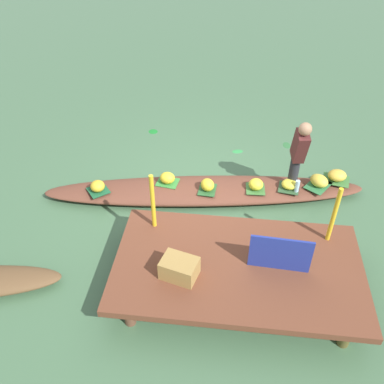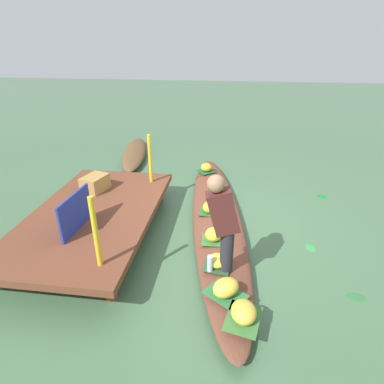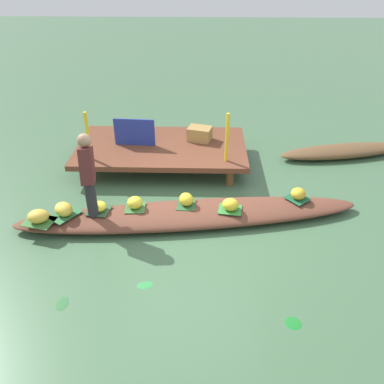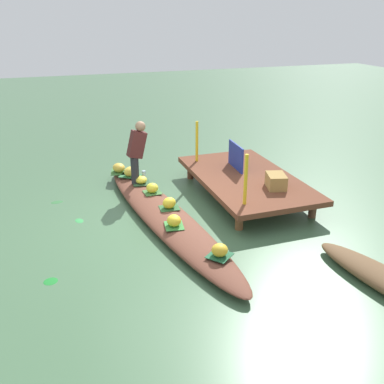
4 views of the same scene
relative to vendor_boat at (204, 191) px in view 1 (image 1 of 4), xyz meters
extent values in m
plane|color=#426746|center=(0.00, 0.00, -0.11)|extent=(40.00, 40.00, 0.00)
cube|color=brown|center=(-0.60, 1.84, 0.26)|extent=(3.20, 1.80, 0.10)
cylinder|color=brown|center=(-1.88, 1.12, 0.05)|extent=(0.14, 0.14, 0.32)
cylinder|color=brown|center=(0.68, 1.12, 0.05)|extent=(0.14, 0.14, 0.32)
cylinder|color=brown|center=(-1.88, 2.56, 0.05)|extent=(0.14, 0.14, 0.32)
cylinder|color=brown|center=(0.68, 2.56, 0.05)|extent=(0.14, 0.14, 0.32)
ellipsoid|color=brown|center=(0.00, 0.00, 0.00)|extent=(5.41, 1.51, 0.22)
cube|color=#2B5D2F|center=(-0.06, 0.11, 0.11)|extent=(0.30, 0.36, 0.01)
ellipsoid|color=yellow|center=(-0.06, 0.11, 0.21)|extent=(0.30, 0.31, 0.20)
cube|color=#1D5935|center=(1.72, 0.33, 0.11)|extent=(0.44, 0.45, 0.01)
ellipsoid|color=gold|center=(1.72, 0.33, 0.20)|extent=(0.29, 0.29, 0.18)
cube|color=#3D7437|center=(-2.20, -0.40, 0.11)|extent=(0.50, 0.42, 0.01)
ellipsoid|color=gold|center=(-2.20, -0.40, 0.21)|extent=(0.33, 0.28, 0.19)
cube|color=#3D7236|center=(-0.84, 0.00, 0.11)|extent=(0.32, 0.34, 0.01)
ellipsoid|color=yellow|center=(-0.84, 0.00, 0.21)|extent=(0.26, 0.26, 0.19)
cube|color=#2E5130|center=(-1.39, -0.09, 0.11)|extent=(0.38, 0.37, 0.01)
ellipsoid|color=yellow|center=(-1.39, -0.09, 0.19)|extent=(0.26, 0.24, 0.15)
cube|color=#378539|center=(0.62, -0.01, 0.11)|extent=(0.39, 0.35, 0.01)
ellipsoid|color=yellow|center=(0.62, -0.01, 0.21)|extent=(0.29, 0.27, 0.19)
cube|color=#30713F|center=(-1.88, -0.21, 0.11)|extent=(0.51, 0.54, 0.01)
ellipsoid|color=yellow|center=(-1.88, -0.21, 0.21)|extent=(0.39, 0.39, 0.19)
cylinder|color=#28282D|center=(-1.44, -0.20, 0.38)|extent=(0.16, 0.16, 0.55)
cube|color=#4F2120|center=(-1.45, -0.13, 0.91)|extent=(0.23, 0.42, 0.57)
sphere|color=#9E7556|center=(-1.46, -0.04, 1.26)|extent=(0.20, 0.20, 0.20)
cylinder|color=silver|center=(-1.50, -0.01, 0.22)|extent=(0.07, 0.07, 0.22)
cube|color=navy|center=(-1.10, 1.84, 0.57)|extent=(0.77, 0.07, 0.52)
cylinder|color=yellow|center=(-1.80, 1.24, 0.75)|extent=(0.06, 0.06, 0.88)
cylinder|color=yellow|center=(0.60, 1.24, 0.75)|extent=(0.06, 0.06, 0.88)
cube|color=#A27D41|center=(0.13, 2.10, 0.44)|extent=(0.51, 0.43, 0.26)
ellipsoid|color=#1A7929|center=(1.25, -1.97, -0.11)|extent=(0.26, 0.26, 0.01)
ellipsoid|color=#318E44|center=(-0.52, -1.42, -0.11)|extent=(0.24, 0.18, 0.01)
ellipsoid|color=#2F6836|center=(-1.49, -1.75, -0.11)|extent=(0.17, 0.24, 0.01)
camera|label=1|loc=(-0.42, 5.50, 4.43)|focal=39.40mm
camera|label=2|loc=(-4.59, -0.20, 2.66)|focal=29.86mm
camera|label=3|loc=(0.18, -5.08, 3.60)|focal=37.45mm
camera|label=4|loc=(6.58, -1.76, 3.30)|focal=40.28mm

